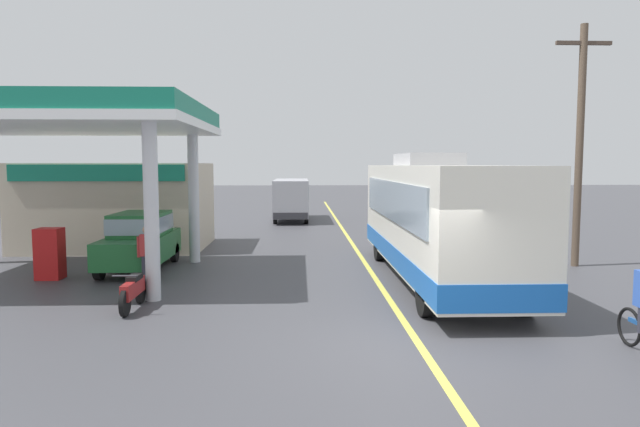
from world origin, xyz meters
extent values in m
plane|color=#424247|center=(0.00, 20.00, 0.00)|extent=(120.00, 120.00, 0.00)
cube|color=#D8CC4C|center=(0.00, 15.00, 0.00)|extent=(0.16, 50.00, 0.01)
cube|color=silver|center=(1.67, 6.08, 1.88)|extent=(2.50, 11.00, 2.90)
cube|color=#1959B2|center=(1.67, 6.08, 0.77)|extent=(2.54, 11.04, 0.56)
cube|color=#8C9EAD|center=(1.67, 0.64, 2.42)|extent=(2.30, 0.10, 1.40)
cube|color=#8C9EAD|center=(0.40, 6.08, 2.33)|extent=(0.06, 9.35, 1.10)
cube|color=#8C9EAD|center=(2.94, 6.08, 2.33)|extent=(0.06, 9.35, 1.10)
cube|color=white|center=(1.67, 0.65, 3.12)|extent=(1.75, 0.08, 0.32)
cube|color=#B2B2B7|center=(1.67, 7.08, 3.51)|extent=(1.60, 2.80, 0.36)
cylinder|color=black|center=(0.57, 2.18, 0.50)|extent=(0.30, 1.00, 1.00)
cylinder|color=black|center=(2.77, 2.18, 0.50)|extent=(0.30, 1.00, 1.00)
cylinder|color=black|center=(0.57, 9.38, 0.50)|extent=(0.30, 1.00, 1.00)
cylinder|color=black|center=(2.77, 9.38, 0.50)|extent=(0.30, 1.00, 1.00)
cube|color=#147259|center=(-9.54, 6.55, 4.85)|extent=(9.00, 7.00, 0.50)
cube|color=white|center=(-9.54, 6.55, 4.48)|extent=(9.10, 7.10, 0.24)
cylinder|color=silver|center=(-5.84, 3.85, 2.30)|extent=(0.36, 0.36, 4.60)
cylinder|color=silver|center=(-5.84, 9.25, 2.30)|extent=(0.36, 0.36, 4.60)
cube|color=red|center=(-9.54, 6.55, 0.75)|extent=(0.70, 0.60, 1.50)
cube|color=beige|center=(-9.54, 12.75, 1.70)|extent=(7.00, 4.40, 3.40)
cube|color=#147259|center=(-9.54, 10.51, 3.05)|extent=(6.30, 0.10, 0.60)
cube|color=#1E602D|center=(-7.31, 7.86, 0.72)|extent=(1.70, 4.20, 0.80)
cube|color=#1E602D|center=(-7.31, 8.06, 1.47)|extent=(1.50, 2.31, 0.70)
cube|color=#8C9EAD|center=(-7.31, 8.06, 1.47)|extent=(1.53, 2.35, 0.49)
cylinder|color=black|center=(-8.06, 6.36, 0.32)|extent=(0.20, 0.64, 0.64)
cylinder|color=black|center=(-6.56, 6.36, 0.32)|extent=(0.20, 0.64, 0.64)
cylinder|color=black|center=(-8.06, 9.36, 0.32)|extent=(0.20, 0.64, 0.64)
cylinder|color=black|center=(-6.56, 9.36, 0.32)|extent=(0.20, 0.64, 0.64)
cube|color=#A5A5AD|center=(-2.74, 23.54, 1.39)|extent=(2.00, 6.00, 2.10)
cube|color=#8C9EAD|center=(-2.74, 23.54, 1.79)|extent=(2.04, 5.10, 0.80)
cube|color=#2D2D33|center=(-2.74, 20.49, 0.54)|extent=(1.90, 0.16, 0.36)
cylinder|color=black|center=(-3.62, 21.54, 0.38)|extent=(0.22, 0.76, 0.76)
cylinder|color=black|center=(-1.86, 21.54, 0.38)|extent=(0.22, 0.76, 0.76)
cylinder|color=black|center=(-3.62, 25.54, 0.38)|extent=(0.22, 0.76, 0.76)
cylinder|color=black|center=(-1.86, 25.54, 0.38)|extent=(0.22, 0.76, 0.76)
torus|color=black|center=(3.86, 0.04, 0.36)|extent=(0.06, 0.72, 0.72)
cylinder|color=black|center=(-6.09, 2.39, 0.30)|extent=(0.10, 0.60, 0.60)
cylinder|color=black|center=(-6.09, 3.59, 0.30)|extent=(0.10, 0.60, 0.60)
cube|color=maroon|center=(-6.09, 2.99, 0.50)|extent=(0.20, 1.30, 0.36)
cube|color=black|center=(-6.09, 3.14, 0.72)|extent=(0.24, 0.60, 0.12)
cylinder|color=#2D2D33|center=(-6.09, 2.44, 0.90)|extent=(0.55, 0.04, 0.04)
cylinder|color=#33333F|center=(-6.56, 5.64, 0.41)|extent=(0.14, 0.14, 0.82)
cylinder|color=#33333F|center=(-6.38, 5.64, 0.41)|extent=(0.14, 0.14, 0.82)
cube|color=#BF3333|center=(-6.47, 5.64, 1.12)|extent=(0.36, 0.22, 0.60)
sphere|color=tan|center=(-6.47, 5.64, 1.55)|extent=(0.22, 0.22, 0.22)
cylinder|color=#BF3333|center=(-6.70, 5.64, 1.07)|extent=(0.09, 0.09, 0.58)
cylinder|color=#BF3333|center=(-6.24, 5.64, 1.07)|extent=(0.09, 0.09, 0.58)
cylinder|color=brown|center=(6.88, 8.06, 3.91)|extent=(0.24, 0.24, 7.83)
cube|color=#4C3D33|center=(6.88, 8.06, 7.23)|extent=(1.80, 0.12, 0.12)
camera|label=1|loc=(-2.21, -9.73, 3.35)|focal=31.07mm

